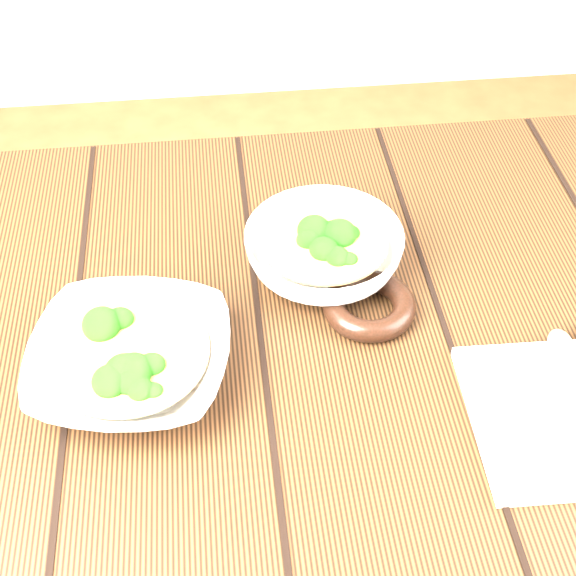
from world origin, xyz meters
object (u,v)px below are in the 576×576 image
(table, at_px, (282,417))
(soup_bowl_front, at_px, (131,360))
(soup_bowl_back, at_px, (323,251))
(trivet, at_px, (369,305))

(table, height_order, soup_bowl_front, soup_bowl_front)
(soup_bowl_front, height_order, soup_bowl_back, soup_bowl_back)
(soup_bowl_back, bearing_deg, soup_bowl_front, -147.75)
(soup_bowl_front, bearing_deg, soup_bowl_back, 32.25)
(table, relative_size, soup_bowl_back, 5.78)
(soup_bowl_front, xyz_separation_m, soup_bowl_back, (0.21, 0.14, 0.00))
(table, distance_m, soup_bowl_front, 0.21)
(soup_bowl_back, height_order, trivet, soup_bowl_back)
(trivet, bearing_deg, table, -157.31)
(soup_bowl_front, relative_size, soup_bowl_back, 1.12)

